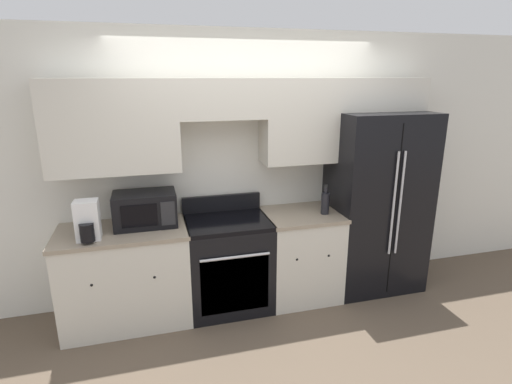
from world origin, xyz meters
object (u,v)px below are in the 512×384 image
object	(u,v)px
oven_range	(228,263)
refrigerator	(373,201)
microwave	(145,209)
bottle	(325,202)

from	to	relation	value
oven_range	refrigerator	size ratio (longest dim) A/B	0.57
oven_range	microwave	size ratio (longest dim) A/B	1.94
refrigerator	microwave	size ratio (longest dim) A/B	3.40
oven_range	microwave	world-z (taller)	microwave
refrigerator	bottle	size ratio (longest dim) A/B	6.36
oven_range	bottle	world-z (taller)	bottle
microwave	bottle	world-z (taller)	microwave
microwave	bottle	size ratio (longest dim) A/B	1.87
oven_range	microwave	xyz separation A→B (m)	(-0.73, 0.07, 0.59)
oven_range	bottle	bearing A→B (deg)	-4.56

